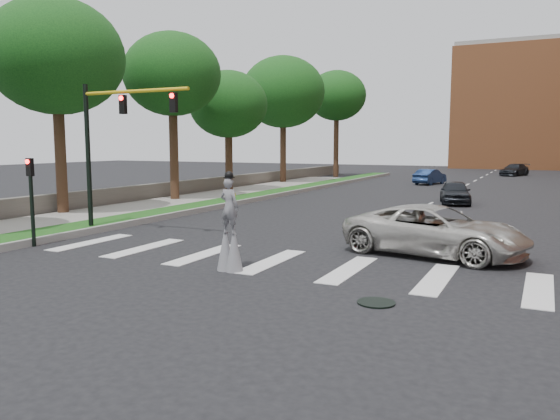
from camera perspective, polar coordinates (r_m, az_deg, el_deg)
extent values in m
plane|color=black|center=(16.05, 1.63, -6.54)|extent=(160.00, 160.00, 0.00)
cube|color=#174814|center=(38.80, -1.62, 1.61)|extent=(2.00, 60.00, 0.25)
cube|color=gray|center=(38.33, -0.23, 1.57)|extent=(0.20, 60.00, 0.28)
cube|color=gray|center=(32.22, -14.71, 0.22)|extent=(4.00, 60.00, 0.18)
cube|color=#5B554E|center=(43.26, -6.86, 2.68)|extent=(0.50, 56.00, 1.10)
cylinder|color=black|center=(13.23, 10.03, -9.51)|extent=(0.90, 0.90, 0.04)
cube|color=#C16D3C|center=(92.37, 26.11, 9.53)|extent=(26.00, 14.00, 18.00)
cylinder|color=black|center=(24.52, -19.40, 5.06)|extent=(0.20, 0.20, 6.20)
cylinder|color=gold|center=(22.82, -14.99, 11.89)|extent=(5.20, 0.14, 0.14)
cube|color=black|center=(23.18, -16.09, 10.54)|extent=(0.28, 0.18, 0.75)
cylinder|color=#FF0C0C|center=(23.12, -16.28, 11.16)|extent=(0.18, 0.06, 0.18)
cube|color=black|center=(21.59, -11.06, 10.96)|extent=(0.28, 0.18, 0.75)
cylinder|color=#FF0C0C|center=(21.53, -11.24, 11.64)|extent=(0.18, 0.06, 0.18)
cylinder|color=black|center=(21.76, -24.49, 0.41)|extent=(0.14, 0.14, 3.00)
cube|color=black|center=(21.66, -24.67, 4.09)|extent=(0.25, 0.16, 0.65)
cylinder|color=#FF0C0C|center=(21.59, -24.91, 4.60)|extent=(0.16, 0.05, 0.16)
cylinder|color=#382316|center=(16.11, -4.81, -4.51)|extent=(0.07, 0.07, 1.10)
cylinder|color=#382316|center=(16.30, -5.71, -4.39)|extent=(0.07, 0.07, 1.10)
cone|color=slate|center=(16.08, -4.82, -4.03)|extent=(0.52, 0.52, 1.37)
cone|color=slate|center=(16.27, -5.72, -3.91)|extent=(0.52, 0.52, 1.37)
imported|color=slate|center=(15.99, -5.32, 0.40)|extent=(0.64, 0.46, 1.66)
sphere|color=black|center=(15.91, -5.36, 3.59)|extent=(0.26, 0.26, 0.26)
cylinder|color=black|center=(15.91, -5.35, 3.41)|extent=(0.34, 0.34, 0.02)
cube|color=yellow|center=(16.05, -5.04, 2.07)|extent=(0.22, 0.05, 0.10)
imported|color=beige|center=(19.04, 15.95, -2.09)|extent=(6.47, 3.89, 1.68)
imported|color=black|center=(35.76, 17.82, 1.79)|extent=(2.57, 4.55, 1.46)
imported|color=navy|center=(52.27, 15.39, 3.38)|extent=(2.43, 4.50, 1.41)
imported|color=black|center=(69.30, 23.30, 3.88)|extent=(3.47, 5.19, 1.40)
cylinder|color=#382316|center=(30.47, -21.96, 5.44)|extent=(0.56, 0.56, 6.40)
ellipsoid|color=#113813|center=(30.77, -22.39, 14.62)|extent=(6.87, 6.87, 5.84)
cylinder|color=#382316|center=(35.91, -11.03, 6.09)|extent=(0.56, 0.56, 6.56)
ellipsoid|color=#113813|center=(36.17, -11.21, 13.76)|extent=(6.18, 6.18, 5.25)
cylinder|color=#382316|center=(41.74, -5.37, 5.36)|extent=(0.56, 0.56, 5.20)
ellipsoid|color=#113813|center=(41.83, -5.43, 10.95)|extent=(5.90, 5.90, 5.02)
cylinder|color=#382316|center=(51.20, 0.32, 6.43)|extent=(0.56, 0.56, 6.53)
ellipsoid|color=#113813|center=(51.41, 0.33, 12.23)|extent=(7.72, 7.72, 6.56)
cylinder|color=#382316|center=(62.00, 5.88, 6.89)|extent=(0.56, 0.56, 7.41)
ellipsoid|color=#113813|center=(62.22, 5.94, 11.81)|extent=(6.52, 6.52, 5.54)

